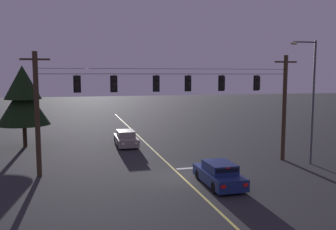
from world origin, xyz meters
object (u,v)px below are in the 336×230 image
object	(u,v)px
traffic_light_leftmost	(77,84)
tree_verge_near	(23,98)
traffic_light_right_inner	(189,83)
car_oncoming_lead	(126,139)
car_waiting_near_lane	(219,174)
traffic_light_far_right	(257,83)
traffic_light_rightmost	(222,83)
street_lamp_corner	(310,92)
traffic_light_left_inner	(114,84)
traffic_light_centre	(157,84)

from	to	relation	value
traffic_light_leftmost	tree_verge_near	distance (m)	11.49
traffic_light_right_inner	car_oncoming_lead	world-z (taller)	traffic_light_right_inner
car_waiting_near_lane	tree_verge_near	bearing A→B (deg)	129.71
traffic_light_far_right	traffic_light_rightmost	bearing A→B (deg)	180.00
traffic_light_far_right	car_waiting_near_lane	distance (m)	8.60
traffic_light_leftmost	traffic_light_rightmost	xyz separation A→B (m)	(10.07, 0.00, 0.00)
traffic_light_right_inner	tree_verge_near	world-z (taller)	tree_verge_near
traffic_light_rightmost	car_oncoming_lead	xyz separation A→B (m)	(-5.77, 8.61, -5.25)
street_lamp_corner	tree_verge_near	world-z (taller)	street_lamp_corner
street_lamp_corner	tree_verge_near	bearing A→B (deg)	149.98
traffic_light_leftmost	tree_verge_near	xyz separation A→B (m)	(-4.63, 10.41, -1.48)
car_waiting_near_lane	traffic_light_right_inner	bearing A→B (deg)	94.72
car_oncoming_lead	tree_verge_near	size ratio (longest dim) A/B	0.60
traffic_light_right_inner	traffic_light_rightmost	world-z (taller)	same
traffic_light_leftmost	traffic_light_far_right	world-z (taller)	same
tree_verge_near	street_lamp_corner	bearing A→B (deg)	-30.02
traffic_light_far_right	street_lamp_corner	xyz separation A→B (m)	(3.31, -1.60, -0.62)
traffic_light_left_inner	tree_verge_near	xyz separation A→B (m)	(-7.00, 10.41, -1.48)
traffic_light_right_inner	traffic_light_rightmost	bearing A→B (deg)	0.00
tree_verge_near	traffic_light_left_inner	bearing A→B (deg)	-56.09
street_lamp_corner	car_oncoming_lead	bearing A→B (deg)	139.27
traffic_light_leftmost	traffic_light_right_inner	distance (m)	7.55
traffic_light_far_right	tree_verge_near	size ratio (longest dim) A/B	0.17
traffic_light_leftmost	traffic_light_rightmost	size ratio (longest dim) A/B	1.00
car_waiting_near_lane	tree_verge_near	world-z (taller)	tree_verge_near
traffic_light_far_right	car_waiting_near_lane	xyz separation A→B (m)	(-4.92, -4.72, -5.25)
traffic_light_leftmost	traffic_light_rightmost	bearing A→B (deg)	0.00
traffic_light_centre	car_oncoming_lead	xyz separation A→B (m)	(-0.96, 8.61, -5.25)
traffic_light_left_inner	car_oncoming_lead	size ratio (longest dim) A/B	0.28
traffic_light_far_right	car_waiting_near_lane	size ratio (longest dim) A/B	0.28
car_oncoming_lead	street_lamp_corner	bearing A→B (deg)	-40.73
traffic_light_left_inner	street_lamp_corner	distance (m)	13.90
traffic_light_leftmost	street_lamp_corner	world-z (taller)	street_lamp_corner
car_waiting_near_lane	traffic_light_leftmost	bearing A→B (deg)	149.28
traffic_light_centre	traffic_light_right_inner	bearing A→B (deg)	0.00
traffic_light_left_inner	traffic_light_rightmost	xyz separation A→B (m)	(7.70, 0.00, 0.00)
traffic_light_right_inner	car_waiting_near_lane	distance (m)	7.07
traffic_light_leftmost	traffic_light_left_inner	size ratio (longest dim) A/B	1.00
traffic_light_centre	traffic_light_far_right	world-z (taller)	same
traffic_light_centre	traffic_light_far_right	bearing A→B (deg)	0.00
traffic_light_right_inner	car_oncoming_lead	xyz separation A→B (m)	(-3.24, 8.61, -5.25)
traffic_light_leftmost	car_waiting_near_lane	bearing A→B (deg)	-30.72
traffic_light_left_inner	traffic_light_centre	world-z (taller)	same
street_lamp_corner	tree_verge_near	xyz separation A→B (m)	(-20.80, 12.02, -0.86)
traffic_light_leftmost	traffic_light_centre	world-z (taller)	same
traffic_light_rightmost	traffic_light_far_right	xyz separation A→B (m)	(2.78, 0.00, 0.00)
traffic_light_centre	traffic_light_rightmost	size ratio (longest dim) A/B	1.00
traffic_light_right_inner	tree_verge_near	xyz separation A→B (m)	(-12.18, 10.41, -1.48)
traffic_light_leftmost	car_oncoming_lead	distance (m)	10.96
traffic_light_centre	traffic_light_rightmost	bearing A→B (deg)	0.00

